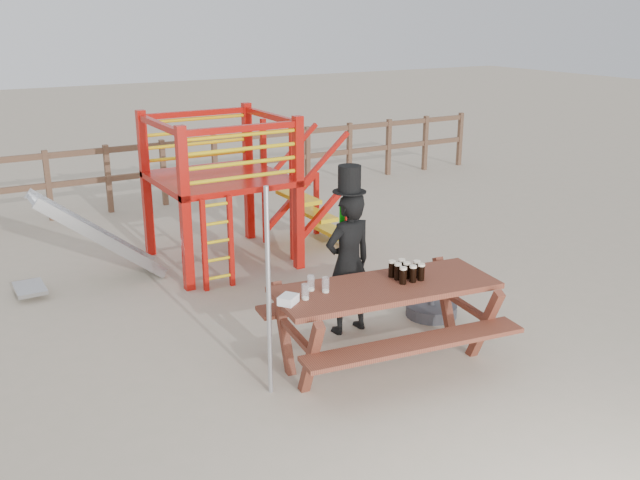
{
  "coord_description": "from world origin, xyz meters",
  "views": [
    {
      "loc": [
        -3.44,
        -5.38,
        3.41
      ],
      "look_at": [
        0.17,
        0.8,
        1.1
      ],
      "focal_mm": 40.0,
      "sensor_mm": 36.0,
      "label": 1
    }
  ],
  "objects": [
    {
      "name": "metal_pole",
      "position": [
        -0.86,
        -0.04,
        0.99
      ],
      "size": [
        0.04,
        0.04,
        1.98
      ],
      "primitive_type": "cylinder",
      "color": "#B2B2B7",
      "rests_on": "ground"
    },
    {
      "name": "stout_pints",
      "position": [
        0.65,
        -0.08,
        0.94
      ],
      "size": [
        0.3,
        0.29,
        0.17
      ],
      "color": "black",
      "rests_on": "picnic_table"
    },
    {
      "name": "paper_bag",
      "position": [
        -0.66,
        -0.04,
        0.89
      ],
      "size": [
        0.23,
        0.22,
        0.08
      ],
      "primitive_type": "cube",
      "rotation": [
        0.0,
        0.0,
        0.62
      ],
      "color": "white",
      "rests_on": "picnic_table"
    },
    {
      "name": "picnic_table",
      "position": [
        0.38,
        -0.11,
        0.54
      ],
      "size": [
        2.38,
        1.79,
        0.85
      ],
      "rotation": [
        0.0,
        0.0,
        -0.13
      ],
      "color": "brown",
      "rests_on": "ground"
    },
    {
      "name": "ground",
      "position": [
        0.0,
        0.0,
        0.0
      ],
      "size": [
        60.0,
        60.0,
        0.0
      ],
      "primitive_type": "plane",
      "color": "tan",
      "rests_on": "ground"
    },
    {
      "name": "man_with_hat",
      "position": [
        0.49,
        0.74,
        0.84
      ],
      "size": [
        0.6,
        0.41,
        1.88
      ],
      "rotation": [
        0.0,
        0.0,
        3.2
      ],
      "color": "black",
      "rests_on": "ground"
    },
    {
      "name": "playground_fort",
      "position": [
        0.12,
        3.58,
        1.07
      ],
      "size": [
        4.71,
        1.84,
        2.1
      ],
      "color": "#B6130C",
      "rests_on": "ground"
    },
    {
      "name": "back_fence",
      "position": [
        0.0,
        7.0,
        0.74
      ],
      "size": [
        15.09,
        0.09,
        1.2
      ],
      "color": "brown",
      "rests_on": "ground"
    },
    {
      "name": "empty_glasses",
      "position": [
        -0.34,
        0.04,
        0.92
      ],
      "size": [
        0.32,
        0.24,
        0.15
      ],
      "color": "silver",
      "rests_on": "picnic_table"
    },
    {
      "name": "parasol_base",
      "position": [
        1.55,
        0.59,
        0.07
      ],
      "size": [
        0.59,
        0.59,
        0.25
      ],
      "color": "#343439",
      "rests_on": "ground"
    }
  ]
}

